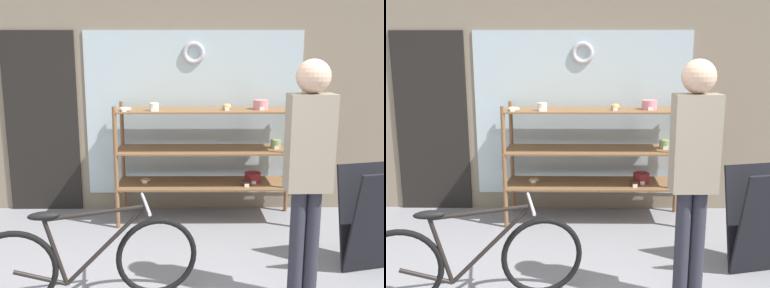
{
  "view_description": "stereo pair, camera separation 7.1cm",
  "coord_description": "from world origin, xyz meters",
  "views": [
    {
      "loc": [
        0.14,
        -2.09,
        1.82
      ],
      "look_at": [
        0.17,
        1.24,
        1.13
      ],
      "focal_mm": 40.0,
      "sensor_mm": 36.0,
      "label": 1
    },
    {
      "loc": [
        0.21,
        -2.09,
        1.82
      ],
      "look_at": [
        0.17,
        1.24,
        1.13
      ],
      "focal_mm": 40.0,
      "sensor_mm": 36.0,
      "label": 2
    }
  ],
  "objects": [
    {
      "name": "storefront_facade",
      "position": [
        -0.04,
        2.9,
        1.54
      ],
      "size": [
        6.14,
        0.13,
        3.16
      ],
      "color": "gray",
      "rests_on": "ground_plane"
    },
    {
      "name": "display_case",
      "position": [
        0.38,
        2.5,
        0.81
      ],
      "size": [
        1.96,
        0.53,
        1.35
      ],
      "color": "brown",
      "rests_on": "ground_plane"
    },
    {
      "name": "bicycle",
      "position": [
        -0.61,
        0.83,
        0.34
      ],
      "size": [
        1.63,
        0.53,
        0.76
      ],
      "rotation": [
        0.0,
        0.0,
        0.22
      ],
      "color": "black",
      "rests_on": "ground_plane"
    },
    {
      "name": "sandwich_board",
      "position": [
        1.71,
        1.32,
        0.46
      ],
      "size": [
        0.6,
        0.49,
        0.91
      ],
      "rotation": [
        0.0,
        0.0,
        0.23
      ],
      "color": "black",
      "rests_on": "ground_plane"
    },
    {
      "name": "pedestrian",
      "position": [
        0.99,
        0.85,
        1.08
      ],
      "size": [
        0.33,
        0.24,
        1.8
      ],
      "rotation": [
        0.0,
        0.0,
        0.03
      ],
      "color": "#282833",
      "rests_on": "ground_plane"
    }
  ]
}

